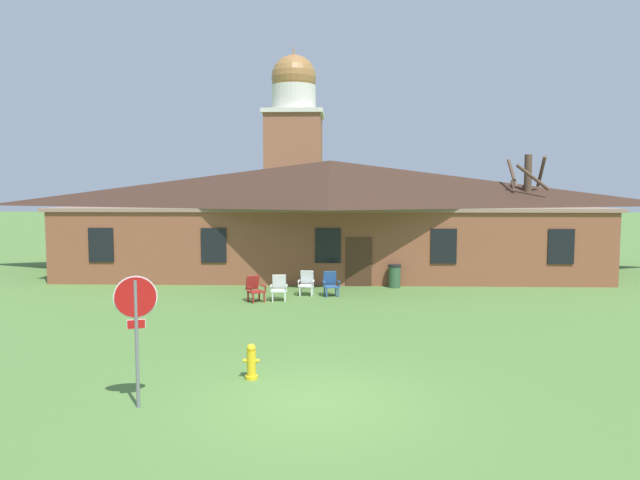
{
  "coord_description": "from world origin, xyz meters",
  "views": [
    {
      "loc": [
        0.52,
        -11.02,
        4.15
      ],
      "look_at": [
        -0.16,
        8.53,
        2.47
      ],
      "focal_mm": 32.6,
      "sensor_mm": 36.0,
      "label": 1
    }
  ],
  "objects": [
    {
      "name": "lawn_chair_left_end",
      "position": [
        -0.8,
        11.75,
        0.5
      ],
      "size": [
        0.66,
        0.69,
        0.96
      ],
      "color": "white",
      "rests_on": "ground"
    },
    {
      "name": "trash_bin",
      "position": [
        2.85,
        13.66,
        0.5
      ],
      "size": [
        0.56,
        0.56,
        0.98
      ],
      "color": "#335638",
      "rests_on": "ground"
    },
    {
      "name": "dome_tower",
      "position": [
        -3.52,
        40.03,
        7.52
      ],
      "size": [
        5.18,
        5.18,
        16.67
      ],
      "color": "#93563D",
      "rests_on": "ground"
    },
    {
      "name": "fire_hydrant",
      "position": [
        -1.42,
        1.41,
        0.38
      ],
      "size": [
        0.36,
        0.28,
        0.79
      ],
      "color": "gold",
      "rests_on": "ground"
    },
    {
      "name": "bare_tree_beside_building",
      "position": [
        9.63,
        17.76,
        3.32
      ],
      "size": [
        1.64,
        1.67,
        5.88
      ],
      "color": "brown",
      "rests_on": "ground"
    },
    {
      "name": "ground_plane",
      "position": [
        0.0,
        0.0,
        0.0
      ],
      "size": [
        200.0,
        200.0,
        0.0
      ],
      "primitive_type": "plane",
      "color": "#517A38"
    },
    {
      "name": "lawn_chair_near_door",
      "position": [
        -1.78,
        10.6,
        0.5
      ],
      "size": [
        0.67,
        0.7,
        0.96
      ],
      "color": "silver",
      "rests_on": "ground"
    },
    {
      "name": "stop_sign",
      "position": [
        -3.33,
        -0.33,
        1.8
      ],
      "size": [
        0.77,
        0.29,
        2.54
      ],
      "color": "slate",
      "rests_on": "ground"
    },
    {
      "name": "brick_building",
      "position": [
        0.0,
        18.95,
        2.89
      ],
      "size": [
        25.85,
        10.4,
        5.67
      ],
      "color": "brown",
      "rests_on": "ground"
    },
    {
      "name": "lawn_chair_by_porch",
      "position": [
        -2.66,
        10.33,
        0.5
      ],
      "size": [
        0.84,
        0.87,
        0.96
      ],
      "color": "maroon",
      "rests_on": "ground"
    },
    {
      "name": "lawn_chair_middle",
      "position": [
        0.16,
        11.6,
        0.5
      ],
      "size": [
        0.73,
        0.77,
        0.96
      ],
      "color": "#2D5693",
      "rests_on": "ground"
    }
  ]
}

